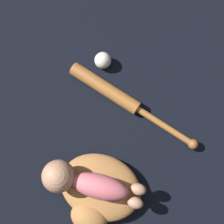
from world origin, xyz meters
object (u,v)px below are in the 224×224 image
(baseball_bat, at_px, (118,95))
(baseball, at_px, (103,59))
(baseball_glove, at_px, (99,191))
(baby_figure, at_px, (83,181))

(baseball_bat, relative_size, baseball, 8.33)
(baseball_glove, relative_size, baseball, 4.41)
(baseball_glove, bearing_deg, baseball_bat, -79.72)
(baseball_bat, xyz_separation_m, baseball, (0.11, -0.13, 0.01))
(baby_figure, distance_m, baseball, 0.53)
(baseball_glove, relative_size, baseball_bat, 0.53)
(baby_figure, bearing_deg, baseball_glove, 169.50)
(baby_figure, xyz_separation_m, baseball_bat, (0.01, -0.38, -0.11))
(baseball_glove, relative_size, baby_figure, 0.84)
(baseball_bat, bearing_deg, baby_figure, 91.15)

